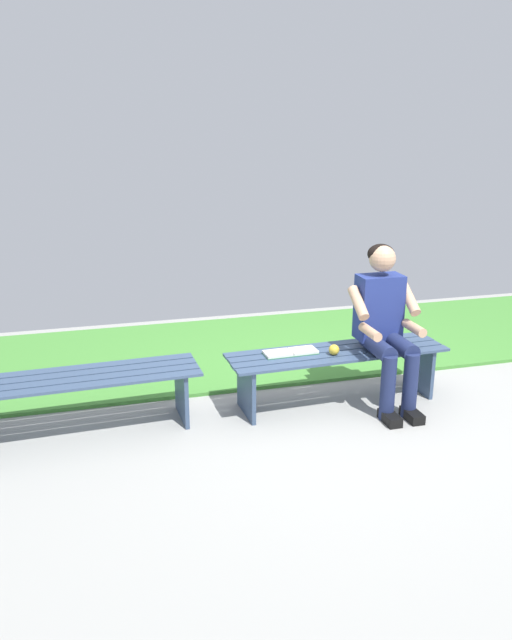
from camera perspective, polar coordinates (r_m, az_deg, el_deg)
The scene contains 7 objects.
ground_plane at distance 3.88m, azimuth -0.96°, elevation -15.32°, with size 10.00×7.00×0.04m, color #9E9E99.
grass_strip at distance 5.93m, azimuth -6.53°, elevation -3.11°, with size 9.00×1.92×0.03m, color #478C38.
bench_near at distance 4.86m, azimuth 7.42°, elevation -3.90°, with size 1.72×0.51×0.42m.
bench_far at distance 4.53m, azimuth -16.47°, elevation -6.13°, with size 1.79×0.51×0.42m.
person_seated at distance 4.80m, azimuth 11.72°, elevation -0.05°, with size 0.50×0.69×1.23m.
apple at distance 4.73m, azimuth 7.14°, elevation -2.71°, with size 0.08×0.08×0.08m, color gold.
book_open at distance 4.73m, azimuth 3.17°, elevation -2.98°, with size 0.42×0.18×0.02m.
Camera 1 is at (1.78, 4.17, 2.08)m, focal length 35.03 mm.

